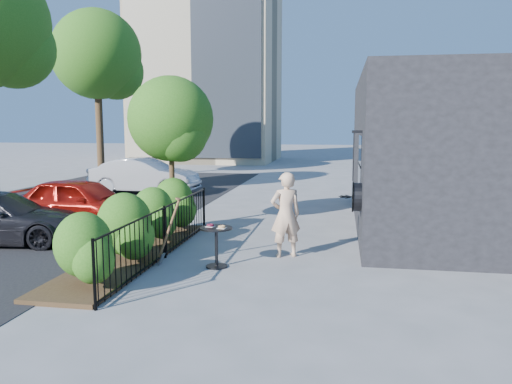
% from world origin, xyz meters
% --- Properties ---
extents(ground, '(120.00, 120.00, 0.00)m').
position_xyz_m(ground, '(0.00, 0.00, 0.00)').
color(ground, gray).
rests_on(ground, ground).
extents(shop_building, '(6.22, 9.00, 4.00)m').
position_xyz_m(shop_building, '(5.50, 4.50, 2.00)').
color(shop_building, black).
rests_on(shop_building, ground).
extents(fence, '(0.05, 6.05, 1.10)m').
position_xyz_m(fence, '(-1.50, 0.00, 0.56)').
color(fence, black).
rests_on(fence, ground).
extents(planting_bed, '(1.30, 6.00, 0.08)m').
position_xyz_m(planting_bed, '(-2.20, 0.00, 0.04)').
color(planting_bed, '#382616').
rests_on(planting_bed, ground).
extents(shrubs, '(1.10, 5.60, 1.24)m').
position_xyz_m(shrubs, '(-2.10, 0.10, 0.70)').
color(shrubs, '#275F15').
rests_on(shrubs, ground).
extents(patio_tree, '(2.20, 2.20, 3.94)m').
position_xyz_m(patio_tree, '(-2.24, 2.76, 2.76)').
color(patio_tree, '#3F2B19').
rests_on(patio_tree, ground).
extents(street, '(9.00, 30.00, 0.01)m').
position_xyz_m(street, '(-7.00, 3.00, 0.00)').
color(street, black).
rests_on(street, ground).
extents(street_tree_far, '(4.40, 4.40, 8.28)m').
position_xyz_m(street_tree_far, '(-9.94, 13.96, 5.92)').
color(street_tree_far, '#3F2B19').
rests_on(street_tree_far, ground).
extents(cafe_table, '(0.63, 0.63, 0.84)m').
position_xyz_m(cafe_table, '(-0.28, -0.48, 0.55)').
color(cafe_table, black).
rests_on(cafe_table, ground).
extents(woman, '(0.77, 0.65, 1.78)m').
position_xyz_m(woman, '(0.95, 0.54, 0.89)').
color(woman, '#DAB08D').
rests_on(woman, ground).
extents(shovel, '(0.48, 0.18, 1.38)m').
position_xyz_m(shovel, '(-1.26, -0.50, 0.61)').
color(shovel, brown).
rests_on(shovel, ground).
extents(car_red, '(4.06, 1.91, 1.34)m').
position_xyz_m(car_red, '(-4.82, 2.64, 0.67)').
color(car_red, '#9D130D').
rests_on(car_red, ground).
extents(car_silver, '(4.38, 1.67, 1.42)m').
position_xyz_m(car_silver, '(-5.70, 9.20, 0.71)').
color(car_silver, '#ABABB0').
rests_on(car_silver, ground).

